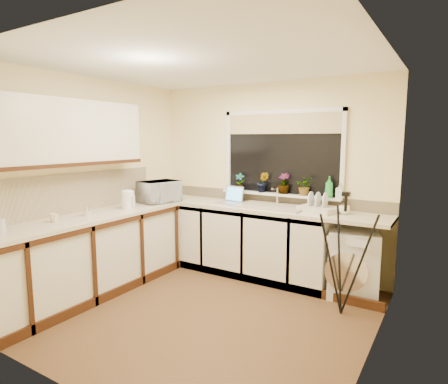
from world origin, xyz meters
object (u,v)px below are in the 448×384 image
at_px(soap_bottle_clear, 340,191).
at_px(plant_c, 284,183).
at_px(washing_machine, 352,263).
at_px(plant_d, 305,186).
at_px(tripod, 343,254).
at_px(kettle, 128,200).
at_px(soap_bottle_green, 329,187).
at_px(laptop, 231,199).
at_px(plant_a, 240,182).
at_px(steel_jar, 88,211).
at_px(cup_back, 344,210).
at_px(dish_rack, 319,209).
at_px(microwave, 159,192).
at_px(cup_left, 54,218).
at_px(plant_b, 263,182).

bearing_deg(soap_bottle_clear, plant_c, 179.81).
relative_size(washing_machine, plant_d, 3.24).
distance_m(tripod, soap_bottle_clear, 0.95).
xyz_separation_m(kettle, soap_bottle_green, (2.10, 1.17, 0.17)).
bearing_deg(laptop, plant_c, 27.18).
relative_size(plant_a, soap_bottle_clear, 1.29).
bearing_deg(tripod, plant_c, 143.67).
bearing_deg(steel_jar, kettle, 83.43).
relative_size(washing_machine, cup_back, 6.07).
relative_size(steel_jar, soap_bottle_green, 0.45).
bearing_deg(soap_bottle_green, plant_a, -179.72).
bearing_deg(cup_back, washing_machine, -23.53).
height_order(dish_rack, plant_a, plant_a).
xyz_separation_m(laptop, microwave, (-0.85, -0.43, 0.08)).
distance_m(soap_bottle_clear, cup_left, 3.14).
bearing_deg(soap_bottle_green, microwave, -163.58).
bearing_deg(washing_machine, cup_back, 140.95).
distance_m(steel_jar, soap_bottle_green, 2.76).
relative_size(washing_machine, cup_left, 8.04).
bearing_deg(plant_d, soap_bottle_green, -3.12).
bearing_deg(plant_b, plant_a, 179.50).
height_order(kettle, microwave, microwave).
bearing_deg(tripod, steel_jar, -156.96).
relative_size(kettle, steel_jar, 1.80).
height_order(laptop, soap_bottle_green, soap_bottle_green).
distance_m(steel_jar, plant_b, 2.16).
relative_size(kettle, dish_rack, 0.48).
bearing_deg(plant_d, washing_machine, -18.85).
distance_m(kettle, plant_a, 1.48).
bearing_deg(soap_bottle_green, tripod, -62.84).
height_order(washing_machine, plant_c, plant_c).
bearing_deg(cup_back, soap_bottle_clear, 121.09).
bearing_deg(cup_left, plant_d, 48.35).
relative_size(kettle, soap_bottle_clear, 1.14).
bearing_deg(dish_rack, soap_bottle_green, 86.68).
bearing_deg(plant_a, soap_bottle_green, 0.28).
xyz_separation_m(tripod, microwave, (-2.46, 0.12, 0.42)).
bearing_deg(tripod, plant_b, 151.48).
bearing_deg(cup_left, washing_machine, 36.85).
xyz_separation_m(steel_jar, soap_bottle_clear, (2.28, 1.73, 0.18)).
xyz_separation_m(plant_a, soap_bottle_green, (1.20, 0.01, 0.01)).
xyz_separation_m(microwave, plant_a, (0.89, 0.61, 0.13)).
xyz_separation_m(tripod, soap_bottle_green, (-0.38, 0.73, 0.56)).
relative_size(laptop, plant_a, 1.44).
distance_m(plant_a, soap_bottle_clear, 1.32).
bearing_deg(steel_jar, plant_c, 47.61).
xyz_separation_m(laptop, tripod, (1.61, -0.55, -0.34)).
bearing_deg(microwave, plant_d, -58.18).
relative_size(washing_machine, laptop, 2.22).
distance_m(soap_bottle_green, cup_left, 3.04).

